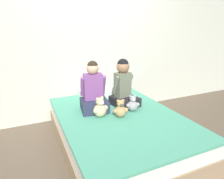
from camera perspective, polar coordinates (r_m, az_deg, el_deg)
The scene contains 9 objects.
ground_plane at distance 2.79m, azimuth 2.02°, elevation -15.48°, with size 14.00×14.00×0.00m, color brown.
wall_behind_bed at distance 3.42m, azimuth -6.54°, elevation 12.92°, with size 8.00×0.06×2.50m.
bed at distance 2.68m, azimuth 2.07°, elevation -11.62°, with size 1.48×2.02×0.43m.
child_on_left at distance 2.67m, azimuth -5.28°, elevation -0.72°, with size 0.40×0.39×0.67m.
child_on_right at distance 2.83m, azimuth 3.30°, elevation 1.00°, with size 0.38×0.42×0.67m.
teddy_bear_held_by_left_child at distance 2.50m, azimuth -3.43°, elevation -5.43°, with size 0.21×0.17×0.26m.
teddy_bear_held_by_right_child at distance 2.68m, azimuth 5.89°, elevation -4.21°, with size 0.19×0.14×0.23m.
teddy_bear_between_children at distance 2.50m, azimuth 2.43°, elevation -5.75°, with size 0.19×0.15×0.23m.
pillow_at_headboard at distance 3.25m, azimuth -4.22°, elevation -0.96°, with size 0.55×0.33×0.11m.
Camera 1 is at (-1.05, -2.09, 1.52)m, focal length 32.00 mm.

